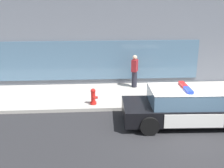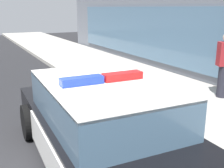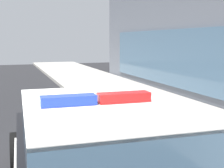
{
  "view_description": "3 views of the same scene",
  "coord_description": "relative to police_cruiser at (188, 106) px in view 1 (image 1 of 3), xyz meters",
  "views": [
    {
      "loc": [
        -3.16,
        -8.13,
        4.5
      ],
      "look_at": [
        -2.45,
        2.31,
        1.25
      ],
      "focal_mm": 42.94,
      "sensor_mm": 36.0,
      "label": 1
    },
    {
      "loc": [
        3.87,
        -0.65,
        2.46
      ],
      "look_at": [
        -1.5,
        2.16,
        0.8
      ],
      "focal_mm": 44.69,
      "sensor_mm": 36.0,
      "label": 2
    },
    {
      "loc": [
        3.61,
        0.11,
        2.12
      ],
      "look_at": [
        -1.75,
        1.98,
        1.3
      ],
      "focal_mm": 49.38,
      "sensor_mm": 36.0,
      "label": 3
    }
  ],
  "objects": [
    {
      "name": "pedestrian_on_sidewalk",
      "position": [
        -1.43,
        4.16,
        0.33
      ],
      "size": [
        0.4,
        0.47,
        1.71
      ],
      "rotation": [
        0.0,
        0.0,
        2.71
      ],
      "color": "#23232D",
      "rests_on": "sidewalk"
    },
    {
      "name": "ground",
      "position": [
        -0.35,
        -1.1,
        -0.68
      ],
      "size": [
        48.0,
        48.0,
        0.0
      ],
      "primitive_type": "plane",
      "color": "#262628"
    },
    {
      "name": "storefront_building",
      "position": [
        -2.16,
        9.99,
        3.07
      ],
      "size": [
        24.04,
        10.21,
        7.5
      ],
      "color": "slate",
      "rests_on": "ground"
    },
    {
      "name": "sidewalk",
      "position": [
        -0.35,
        3.1,
        -0.6
      ],
      "size": [
        48.0,
        3.56,
        0.15
      ],
      "primitive_type": "cube",
      "color": "#B2ADA3",
      "rests_on": "ground"
    },
    {
      "name": "fire_hydrant",
      "position": [
        -3.59,
        1.82,
        -0.18
      ],
      "size": [
        0.34,
        0.39,
        0.73
      ],
      "color": "red",
      "rests_on": "sidewalk"
    },
    {
      "name": "police_cruiser",
      "position": [
        0.0,
        0.0,
        0.0
      ],
      "size": [
        5.09,
        2.23,
        1.49
      ],
      "rotation": [
        0.0,
        0.0,
        -0.04
      ],
      "color": "black",
      "rests_on": "ground"
    }
  ]
}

